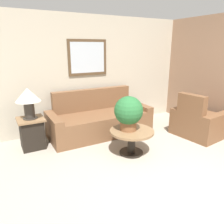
{
  "coord_description": "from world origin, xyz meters",
  "views": [
    {
      "loc": [
        -2.17,
        -1.64,
        1.92
      ],
      "look_at": [
        -0.13,
        2.08,
        0.63
      ],
      "focal_mm": 35.0,
      "sensor_mm": 36.0,
      "label": 1
    }
  ],
  "objects_px": {
    "coffee_table": "(132,137)",
    "table_lamp": "(28,98)",
    "potted_plant_on_table": "(129,112)",
    "couch_main": "(99,120)",
    "armchair": "(198,122)",
    "side_table": "(32,133)"
  },
  "relations": [
    {
      "from": "couch_main",
      "to": "table_lamp",
      "type": "relative_size",
      "value": 3.87
    },
    {
      "from": "coffee_table",
      "to": "potted_plant_on_table",
      "type": "xyz_separation_m",
      "value": [
        -0.05,
        0.05,
        0.46
      ]
    },
    {
      "from": "side_table",
      "to": "potted_plant_on_table",
      "type": "height_order",
      "value": "potted_plant_on_table"
    },
    {
      "from": "coffee_table",
      "to": "table_lamp",
      "type": "distance_m",
      "value": 2.04
    },
    {
      "from": "side_table",
      "to": "coffee_table",
      "type": "bearing_deg",
      "value": -35.97
    },
    {
      "from": "couch_main",
      "to": "armchair",
      "type": "bearing_deg",
      "value": -32.22
    },
    {
      "from": "coffee_table",
      "to": "potted_plant_on_table",
      "type": "height_order",
      "value": "potted_plant_on_table"
    },
    {
      "from": "potted_plant_on_table",
      "to": "table_lamp",
      "type": "bearing_deg",
      "value": 144.47
    },
    {
      "from": "armchair",
      "to": "side_table",
      "type": "relative_size",
      "value": 1.77
    },
    {
      "from": "coffee_table",
      "to": "armchair",
      "type": "bearing_deg",
      "value": 0.24
    },
    {
      "from": "armchair",
      "to": "table_lamp",
      "type": "height_order",
      "value": "table_lamp"
    },
    {
      "from": "couch_main",
      "to": "coffee_table",
      "type": "height_order",
      "value": "couch_main"
    },
    {
      "from": "couch_main",
      "to": "coffee_table",
      "type": "distance_m",
      "value": 1.18
    },
    {
      "from": "armchair",
      "to": "table_lamp",
      "type": "relative_size",
      "value": 1.82
    },
    {
      "from": "table_lamp",
      "to": "coffee_table",
      "type": "bearing_deg",
      "value": -35.97
    },
    {
      "from": "coffee_table",
      "to": "table_lamp",
      "type": "height_order",
      "value": "table_lamp"
    },
    {
      "from": "coffee_table",
      "to": "potted_plant_on_table",
      "type": "relative_size",
      "value": 1.29
    },
    {
      "from": "armchair",
      "to": "side_table",
      "type": "bearing_deg",
      "value": 64.2
    },
    {
      "from": "table_lamp",
      "to": "armchair",
      "type": "bearing_deg",
      "value": -18.67
    },
    {
      "from": "potted_plant_on_table",
      "to": "couch_main",
      "type": "bearing_deg",
      "value": 92.27
    },
    {
      "from": "side_table",
      "to": "table_lamp",
      "type": "height_order",
      "value": "table_lamp"
    },
    {
      "from": "couch_main",
      "to": "side_table",
      "type": "relative_size",
      "value": 3.76
    }
  ]
}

